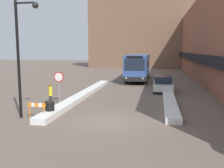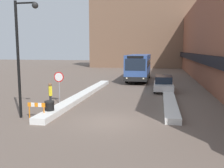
% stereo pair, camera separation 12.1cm
% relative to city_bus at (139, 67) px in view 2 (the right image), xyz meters
% --- Properties ---
extents(ground_plane, '(160.00, 160.00, 0.00)m').
position_rel_city_bus_xyz_m(ground_plane, '(-0.10, -19.50, -1.84)').
color(ground_plane, '#66564C').
extents(building_row_right, '(5.50, 60.00, 10.67)m').
position_rel_city_bus_xyz_m(building_row_right, '(9.88, 4.50, 3.48)').
color(building_row_right, brown).
rests_on(building_row_right, ground_plane).
extents(building_backdrop_far, '(26.00, 8.00, 15.38)m').
position_rel_city_bus_xyz_m(building_backdrop_far, '(-0.10, 26.27, 5.85)').
color(building_backdrop_far, brown).
rests_on(building_backdrop_far, ground_plane).
extents(snow_bank_left, '(0.90, 16.90, 0.36)m').
position_rel_city_bus_xyz_m(snow_bank_left, '(-3.70, -12.37, -1.66)').
color(snow_bank_left, silver).
rests_on(snow_bank_left, ground_plane).
extents(snow_bank_right, '(0.90, 18.02, 0.35)m').
position_rel_city_bus_xyz_m(snow_bank_right, '(3.50, -10.44, -1.66)').
color(snow_bank_right, silver).
rests_on(snow_bank_right, ground_plane).
extents(city_bus, '(2.65, 10.22, 3.38)m').
position_rel_city_bus_xyz_m(city_bus, '(0.00, 0.00, 0.00)').
color(city_bus, '#335193').
rests_on(city_bus, ground_plane).
extents(parked_car_front, '(1.85, 4.54, 1.48)m').
position_rel_city_bus_xyz_m(parked_car_front, '(3.10, -8.11, -1.10)').
color(parked_car_front, silver).
rests_on(parked_car_front, ground_plane).
extents(stop_sign, '(0.76, 0.08, 2.38)m').
position_rel_city_bus_xyz_m(stop_sign, '(-4.70, -15.35, -0.11)').
color(stop_sign, gray).
rests_on(stop_sign, ground_plane).
extents(street_lamp, '(1.46, 0.36, 6.78)m').
position_rel_city_bus_xyz_m(street_lamp, '(-5.13, -19.56, 2.33)').
color(street_lamp, black).
rests_on(street_lamp, ground_plane).
extents(pedestrian, '(0.41, 0.51, 1.73)m').
position_rel_city_bus_xyz_m(pedestrian, '(-4.80, -16.71, -0.80)').
color(pedestrian, '#232328').
rests_on(pedestrian, ground_plane).
extents(trash_bin, '(0.59, 0.59, 0.95)m').
position_rel_city_bus_xyz_m(trash_bin, '(-3.82, -18.98, -1.36)').
color(trash_bin, black).
rests_on(trash_bin, ground_plane).
extents(construction_barricade, '(1.10, 0.06, 0.94)m').
position_rel_city_bus_xyz_m(construction_barricade, '(-4.37, -19.57, -1.17)').
color(construction_barricade, orange).
rests_on(construction_barricade, ground_plane).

